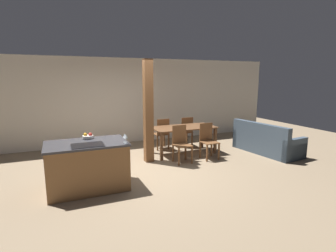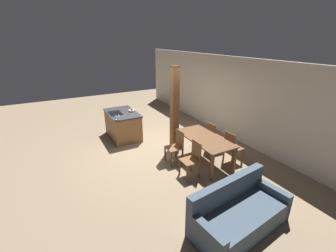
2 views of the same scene
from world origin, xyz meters
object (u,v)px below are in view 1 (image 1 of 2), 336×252
wine_glass_middle (125,136)px  couch (266,143)px  dining_chair_near_right (208,140)px  dining_chair_far_right (185,131)px  timber_post (148,112)px  wine_glass_near (126,137)px  fruit_bowl (88,136)px  dining_chair_near_left (181,143)px  dining_chair_far_left (162,133)px  dining_table (184,131)px  kitchen_island (88,166)px

wine_glass_middle → couch: bearing=11.6°
dining_chair_near_right → dining_chair_far_right: bearing=90.0°
couch → timber_post: size_ratio=0.77×
dining_chair_far_right → couch: bearing=140.0°
wine_glass_near → couch: bearing=12.7°
fruit_bowl → dining_chair_near_left: 2.35m
fruit_bowl → dining_chair_far_left: bearing=37.4°
dining_chair_far_left → dining_chair_far_right: same height
wine_glass_middle → timber_post: 1.73m
wine_glass_near → dining_table: bearing=41.1°
kitchen_island → dining_chair_near_left: (2.33, 0.76, 0.03)m
couch → dining_chair_near_right: bearing=77.4°
wine_glass_near → timber_post: bearing=58.0°
kitchen_island → dining_chair_near_right: size_ratio=1.60×
dining_chair_near_left → couch: dining_chair_near_left is taller
kitchen_island → dining_chair_near_right: (3.12, 0.76, 0.03)m
kitchen_island → dining_chair_far_right: bearing=33.5°
dining_chair_near_left → dining_chair_far_left: same height
dining_chair_far_left → timber_post: 1.42m
wine_glass_middle → dining_table: 2.71m
dining_chair_far_right → timber_post: timber_post is taller
kitchen_island → wine_glass_middle: bearing=-24.5°
wine_glass_near → dining_chair_near_right: bearing=25.1°
wine_glass_near → fruit_bowl: bearing=129.5°
dining_chair_near_left → dining_chair_far_right: size_ratio=1.00×
dining_chair_near_left → dining_chair_far_left: bearing=90.0°
wine_glass_near → dining_chair_near_right: 2.77m
kitchen_island → dining_chair_far_right: 3.74m
fruit_bowl → wine_glass_middle: wine_glass_middle is taller
wine_glass_middle → dining_chair_far_right: (2.46, 2.36, -0.55)m
kitchen_island → wine_glass_middle: wine_glass_middle is taller
dining_chair_far_right → dining_table: bearing=59.0°
kitchen_island → dining_table: size_ratio=0.85×
dining_chair_near_left → couch: (2.56, -0.20, -0.20)m
dining_chair_far_right → couch: dining_chair_far_right is taller
wine_glass_middle → dining_chair_near_left: size_ratio=0.18×
wine_glass_middle → couch: (4.24, 0.87, -0.75)m
dining_table → dining_chair_near_left: (-0.39, -0.65, -0.16)m
dining_chair_near_right → couch: bearing=-6.3°
dining_table → dining_chair_near_right: dining_chair_near_right is taller
wine_glass_middle → dining_chair_far_left: wine_glass_middle is taller
fruit_bowl → dining_chair_far_right: 3.54m
kitchen_island → dining_chair_far_right: size_ratio=1.60×
dining_table → dining_chair_near_right: (0.39, -0.65, -0.16)m
dining_chair_near_left → dining_chair_near_right: size_ratio=1.00×
fruit_bowl → timber_post: size_ratio=0.08×
fruit_bowl → dining_chair_far_right: fruit_bowl is taller
fruit_bowl → wine_glass_near: wine_glass_near is taller
fruit_bowl → kitchen_island: bearing=-102.0°
dining_chair_far_left → timber_post: size_ratio=0.36×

